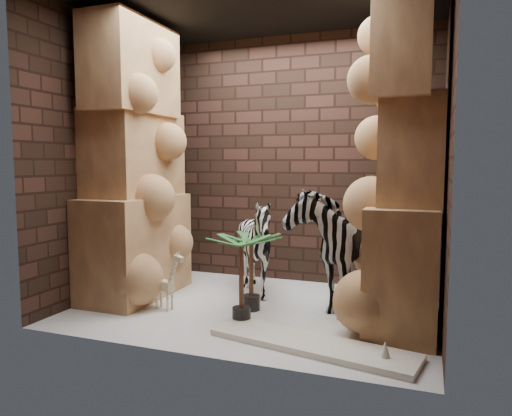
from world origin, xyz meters
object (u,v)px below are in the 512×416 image
at_px(palm_back, 241,279).
at_px(zebra_right, 337,235).
at_px(giraffe_toy, 164,279).
at_px(zebra_left, 256,252).
at_px(palm_front, 251,272).
at_px(surfboard, 311,344).

bearing_deg(palm_back, zebra_right, 51.36).
bearing_deg(zebra_right, giraffe_toy, -150.06).
bearing_deg(palm_back, giraffe_toy, 171.85).
bearing_deg(zebra_left, palm_front, -62.73).
relative_size(zebra_right, zebra_left, 1.35).
xyz_separation_m(zebra_left, palm_back, (0.18, -0.88, -0.08)).
height_order(zebra_left, palm_front, zebra_left).
xyz_separation_m(zebra_left, giraffe_toy, (-0.71, -0.75, -0.18)).
bearing_deg(zebra_right, zebra_left, -175.50).
height_order(giraffe_toy, palm_back, palm_back).
relative_size(giraffe_toy, surfboard, 0.37).
height_order(zebra_right, zebra_left, zebra_right).
relative_size(giraffe_toy, palm_back, 0.75).
height_order(zebra_left, giraffe_toy, zebra_left).
height_order(zebra_right, palm_front, zebra_right).
distance_m(zebra_right, palm_back, 1.17).
xyz_separation_m(zebra_right, palm_front, (-0.76, -0.48, -0.34)).
relative_size(zebra_left, palm_back, 1.32).
bearing_deg(palm_back, zebra_left, 101.55).
distance_m(zebra_left, palm_front, 0.50).
relative_size(giraffe_toy, palm_front, 0.79).
bearing_deg(zebra_left, palm_back, -65.72).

